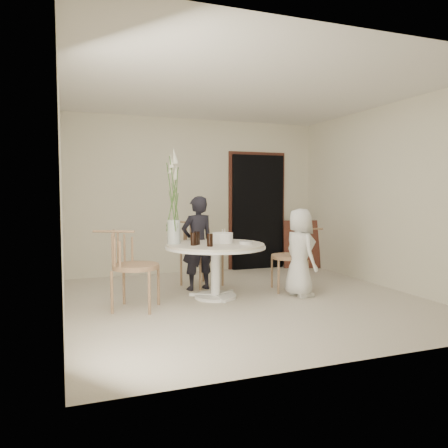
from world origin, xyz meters
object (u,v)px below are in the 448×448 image
object	(u,v)px
girl	(197,243)
birthday_cake	(222,238)
chair_left	(125,258)
chair_far	(196,244)
table	(215,252)
flower_vase	(174,207)
chair_right	(298,250)
boy	(300,252)

from	to	relation	value
girl	birthday_cake	world-z (taller)	girl
chair_left	girl	xyz separation A→B (m)	(1.13, 0.72, 0.06)
chair_far	birthday_cake	bearing A→B (deg)	-105.91
table	chair_left	distance (m)	1.22
girl	flower_vase	distance (m)	0.80
table	chair_right	xyz separation A→B (m)	(1.27, 0.03, -0.03)
girl	boy	distance (m)	1.47
chair_far	chair_right	bearing A→B (deg)	-58.96
birthday_cake	table	bearing A→B (deg)	-152.23
boy	girl	bearing A→B (deg)	51.00
chair_far	boy	size ratio (longest dim) A/B	0.81
boy	birthday_cake	xyz separation A→B (m)	(-0.99, 0.35, 0.20)
boy	flower_vase	size ratio (longest dim) A/B	0.95
flower_vase	girl	bearing A→B (deg)	41.75
chair_left	boy	bearing A→B (deg)	-68.27
chair_right	flower_vase	distance (m)	1.91
chair_far	boy	bearing A→B (deg)	-71.38
birthday_cake	boy	bearing A→B (deg)	-19.63
chair_far	boy	distance (m)	1.65
chair_left	flower_vase	size ratio (longest dim) A/B	0.77
chair_right	birthday_cake	xyz separation A→B (m)	(-1.15, 0.03, 0.21)
chair_right	flower_vase	bearing A→B (deg)	-80.80
chair_right	flower_vase	world-z (taller)	flower_vase
boy	table	bearing A→B (deg)	72.08
chair_far	girl	bearing A→B (deg)	-126.93
girl	birthday_cake	size ratio (longest dim) A/B	4.83
chair_right	birthday_cake	bearing A→B (deg)	-77.90
chair_right	boy	size ratio (longest dim) A/B	0.76
table	chair_left	bearing A→B (deg)	-172.63
flower_vase	chair_right	bearing A→B (deg)	-4.41
table	flower_vase	xyz separation A→B (m)	(-0.52, 0.17, 0.60)
chair_right	chair_far	bearing A→B (deg)	-111.68
girl	boy	xyz separation A→B (m)	(1.19, -0.86, -0.08)
girl	boy	bearing A→B (deg)	133.57
boy	flower_vase	bearing A→B (deg)	70.86
table	boy	bearing A→B (deg)	-14.53
table	chair_far	bearing A→B (deg)	89.69
boy	birthday_cake	distance (m)	1.07
chair_left	flower_vase	distance (m)	0.97
table	chair_far	xyz separation A→B (m)	(0.01, 0.93, 0.01)
table	birthday_cake	size ratio (longest dim) A/B	4.73
chair_left	boy	world-z (taller)	boy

